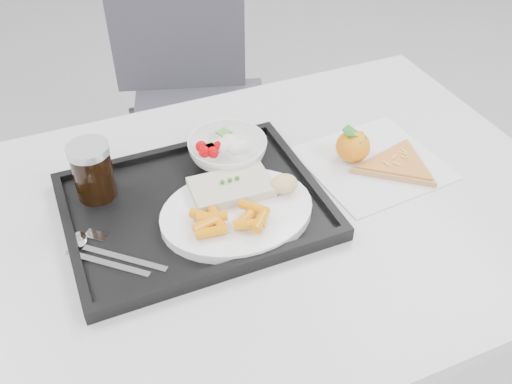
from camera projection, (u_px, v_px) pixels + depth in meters
name	position (u px, v px, depth m)	size (l,w,h in m)	color
table	(247.00, 239.00, 1.07)	(1.20, 0.80, 0.75)	silver
chair	(191.00, 84.00, 1.78)	(0.52, 0.53, 0.93)	#3A3941
tray	(195.00, 208.00, 1.02)	(0.45, 0.35, 0.03)	black
dinner_plate	(237.00, 213.00, 0.99)	(0.27, 0.27, 0.02)	white
fish_fillet	(231.00, 187.00, 1.01)	(0.15, 0.09, 0.03)	beige
bread_roll	(284.00, 184.00, 1.01)	(0.05, 0.05, 0.03)	#D5C483
salad_bowl	(228.00, 151.00, 1.10)	(0.15, 0.15, 0.05)	white
cola_glass	(92.00, 170.00, 1.00)	(0.07, 0.07, 0.11)	black
cutlery	(102.00, 251.00, 0.93)	(0.15, 0.15, 0.01)	silver
napkin	(373.00, 163.00, 1.13)	(0.27, 0.26, 0.00)	silver
tangerine	(353.00, 146.00, 1.12)	(0.07, 0.07, 0.07)	orange
pizza_slice	(398.00, 165.00, 1.11)	(0.23, 0.23, 0.02)	tan
carrot_pile	(229.00, 219.00, 0.94)	(0.13, 0.10, 0.02)	orange
salad_contents	(225.00, 146.00, 1.09)	(0.10, 0.08, 0.03)	#AA0003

